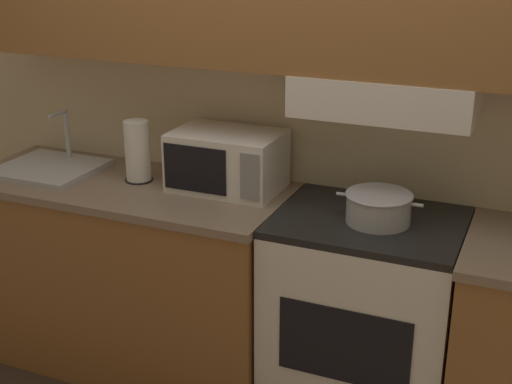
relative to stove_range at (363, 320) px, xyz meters
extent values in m
plane|color=#3D2D23|center=(-0.42, 0.30, -0.46)|extent=(16.00, 16.00, 0.00)
cube|color=beige|center=(-0.42, 0.32, 0.81)|extent=(5.28, 0.05, 2.55)
cube|color=white|center=(0.00, 0.14, 0.93)|extent=(0.70, 0.34, 0.16)
cube|color=#936033|center=(-1.13, -0.02, -0.02)|extent=(1.48, 0.62, 0.88)
cube|color=#84705B|center=(-1.13, -0.02, 0.44)|extent=(1.50, 0.64, 0.04)
cube|color=white|center=(0.00, 0.00, -0.02)|extent=(0.74, 0.59, 0.89)
cube|color=black|center=(0.00, 0.00, 0.44)|extent=(0.74, 0.59, 0.03)
cube|color=black|center=(0.00, -0.30, 0.05)|extent=(0.52, 0.01, 0.31)
cylinder|color=black|center=(-0.17, -0.12, 0.46)|extent=(0.10, 0.10, 0.01)
cylinder|color=black|center=(0.17, -0.12, 0.46)|extent=(0.10, 0.10, 0.01)
cylinder|color=black|center=(-0.17, 0.12, 0.46)|extent=(0.10, 0.10, 0.01)
cylinder|color=black|center=(0.17, 0.12, 0.46)|extent=(0.10, 0.10, 0.01)
cylinder|color=#B7BABF|center=(0.04, -0.02, 0.52)|extent=(0.25, 0.25, 0.12)
torus|color=#B7BABF|center=(0.04, -0.02, 0.57)|extent=(0.26, 0.26, 0.01)
cylinder|color=#B7BABF|center=(-0.11, -0.02, 0.55)|extent=(0.05, 0.01, 0.01)
cylinder|color=#B7BABF|center=(0.18, -0.02, 0.55)|extent=(0.05, 0.01, 0.01)
cube|color=white|center=(-0.67, 0.10, 0.59)|extent=(0.47, 0.32, 0.26)
cube|color=black|center=(-0.74, -0.06, 0.59)|extent=(0.29, 0.01, 0.20)
cube|color=gray|center=(-0.49, -0.06, 0.59)|extent=(0.08, 0.01, 0.20)
cube|color=#B7BABF|center=(-1.54, -0.02, 0.47)|extent=(0.45, 0.42, 0.02)
cube|color=#4C4F54|center=(-1.54, -0.04, 0.48)|extent=(0.38, 0.31, 0.01)
cylinder|color=#B7BABF|center=(-1.54, 0.14, 0.60)|extent=(0.02, 0.02, 0.23)
cylinder|color=#B7BABF|center=(-1.54, 0.08, 0.71)|extent=(0.02, 0.12, 0.02)
cylinder|color=black|center=(-1.08, 0.03, 0.46)|extent=(0.13, 0.13, 0.01)
cylinder|color=white|center=(-1.08, 0.03, 0.60)|extent=(0.11, 0.11, 0.27)
camera|label=1|loc=(0.61, -2.56, 1.55)|focal=50.00mm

